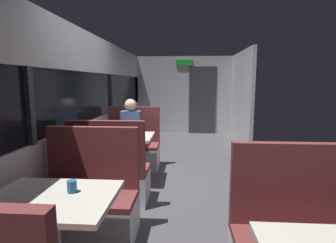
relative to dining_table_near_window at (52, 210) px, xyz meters
The scene contains 11 objects.
ground_plane 2.36m from the dining_table_near_window, 66.82° to the left, with size 3.30×9.20×0.02m, color #423F44.
carriage_window_panel_left 2.21m from the dining_table_near_window, 104.90° to the left, with size 0.09×8.48×2.30m.
carriage_end_bulkhead 6.38m from the dining_table_near_window, 81.37° to the left, with size 2.90×0.11×2.30m.
carriage_aisle_panel_right 5.63m from the dining_table_near_window, 65.26° to the left, with size 0.08×2.40×2.30m, color #B2B2B7.
dining_table_near_window is the anchor object (origin of this frame).
bench_near_window_facing_entry 0.77m from the dining_table_near_window, 90.00° to the left, with size 0.95×0.50×1.10m.
dining_table_mid_window 2.18m from the dining_table_near_window, 90.00° to the left, with size 0.90×0.70×0.74m.
bench_mid_window_facing_end 1.51m from the dining_table_near_window, 90.00° to the left, with size 0.95×0.50×1.10m.
bench_mid_window_facing_entry 2.89m from the dining_table_near_window, 90.00° to the left, with size 0.95×0.50×1.10m.
seated_passenger 2.81m from the dining_table_near_window, 90.00° to the left, with size 0.47×0.55×1.26m.
coffee_cup_primary 0.21m from the dining_table_near_window, 34.44° to the left, with size 0.07×0.07×0.09m.
Camera 1 is at (0.07, -3.83, 1.56)m, focal length 28.30 mm.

